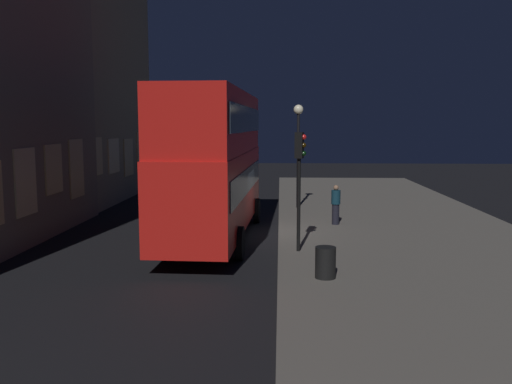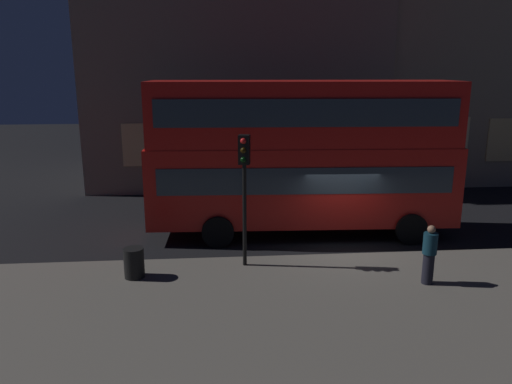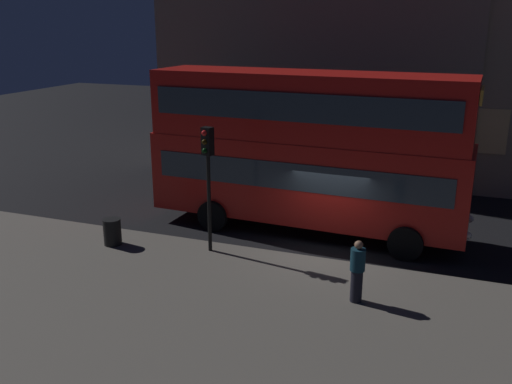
# 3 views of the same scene
# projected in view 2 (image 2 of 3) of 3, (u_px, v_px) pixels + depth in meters

# --- Properties ---
(ground_plane) EXTENTS (80.00, 80.00, 0.00)m
(ground_plane) POSITION_uv_depth(u_px,v_px,m) (342.00, 248.00, 16.74)
(ground_plane) COLOR black
(sidewalk_slab) EXTENTS (44.00, 9.90, 0.12)m
(sidewalk_slab) POSITION_uv_depth(u_px,v_px,m) (406.00, 335.00, 11.17)
(sidewalk_slab) COLOR #5B564F
(sidewalk_slab) RESTS_ON ground
(double_decker_bus) EXTENTS (11.01, 3.14, 5.50)m
(double_decker_bus) POSITION_uv_depth(u_px,v_px,m) (302.00, 151.00, 17.46)
(double_decker_bus) COLOR red
(double_decker_bus) RESTS_ON ground
(traffic_light_near_kerb) EXTENTS (0.37, 0.39, 3.96)m
(traffic_light_near_kerb) POSITION_uv_depth(u_px,v_px,m) (244.00, 173.00, 14.30)
(traffic_light_near_kerb) COLOR black
(traffic_light_near_kerb) RESTS_ON sidewalk_slab
(pedestrian) EXTENTS (0.39, 0.39, 1.68)m
(pedestrian) POSITION_uv_depth(u_px,v_px,m) (429.00, 254.00, 13.53)
(pedestrian) COLOR black
(pedestrian) RESTS_ON sidewalk_slab
(litter_bin) EXTENTS (0.57, 0.57, 0.87)m
(litter_bin) POSITION_uv_depth(u_px,v_px,m) (134.00, 263.00, 14.03)
(litter_bin) COLOR black
(litter_bin) RESTS_ON sidewalk_slab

